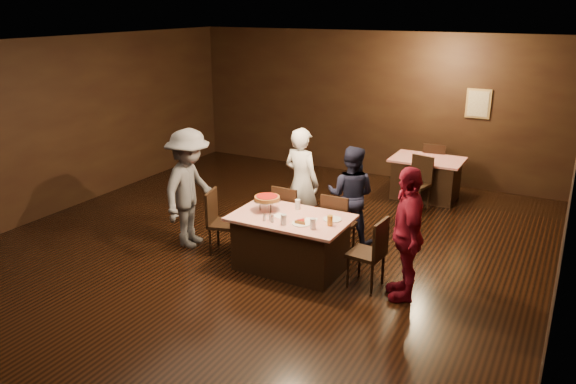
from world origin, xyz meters
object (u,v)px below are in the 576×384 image
object	(u,v)px
main_table	(291,242)
chair_far_left	(290,214)
chair_end_right	(366,252)
pizza_stand	(267,198)
chair_back_far	(434,166)
diner_white_jacket	(301,182)
glass_front_right	(313,224)
diner_red_shirt	(407,233)
plate_empty	(332,219)
chair_far_right	(339,224)
diner_navy_hoodie	(351,195)
chair_back_near	(416,184)
glass_front_left	(284,219)
chair_end_left	(224,223)
back_table	(426,178)
glass_back	(298,204)
glass_amber	(330,220)
diner_grey_knit	(190,188)

from	to	relation	value
main_table	chair_far_left	world-z (taller)	chair_far_left
chair_end_right	pizza_stand	world-z (taller)	pizza_stand
chair_back_far	diner_white_jacket	bearing A→B (deg)	63.78
glass_front_right	diner_red_shirt	bearing A→B (deg)	10.59
pizza_stand	plate_empty	bearing A→B (deg)	6.01
chair_far_left	chair_far_right	size ratio (longest dim) A/B	1.00
chair_end_right	plate_empty	bearing A→B (deg)	-100.19
chair_far_left	diner_navy_hoodie	world-z (taller)	diner_navy_hoodie
chair_back_near	glass_front_left	world-z (taller)	chair_back_near
chair_end_left	chair_back_far	bearing A→B (deg)	-38.65
back_table	diner_navy_hoodie	xyz separation A→B (m)	(-0.48, -2.64, 0.38)
pizza_stand	chair_far_right	bearing A→B (deg)	41.19
back_table	chair_far_right	world-z (taller)	chair_far_right
glass_back	chair_end_right	bearing A→B (deg)	-14.62
chair_end_left	chair_back_near	world-z (taller)	same
main_table	back_table	xyz separation A→B (m)	(0.87, 3.85, 0.00)
chair_back_near	plate_empty	bearing A→B (deg)	-82.60
diner_red_shirt	plate_empty	distance (m)	1.09
chair_back_far	glass_front_left	distance (m)	4.84
diner_white_jacket	diner_navy_hoodie	bearing A→B (deg)	-164.04
chair_far_right	plate_empty	size ratio (longest dim) A/B	3.80
chair_back_far	glass_back	size ratio (longest dim) A/B	6.79
glass_amber	pizza_stand	bearing A→B (deg)	174.29
chair_back_near	pizza_stand	size ratio (longest dim) A/B	2.50
diner_grey_knit	glass_back	xyz separation A→B (m)	(1.66, 0.29, -0.06)
pizza_stand	glass_back	size ratio (longest dim) A/B	2.71
chair_end_left	glass_amber	size ratio (longest dim) A/B	6.79
chair_end_right	glass_front_left	world-z (taller)	chair_end_right
chair_far_right	chair_back_far	world-z (taller)	same
main_table	diner_navy_hoodie	world-z (taller)	diner_navy_hoodie
diner_grey_knit	diner_red_shirt	size ratio (longest dim) A/B	1.06
diner_grey_knit	glass_front_left	world-z (taller)	diner_grey_knit
pizza_stand	glass_back	bearing A→B (deg)	35.54
main_table	chair_back_far	xyz separation A→B (m)	(0.87, 4.45, 0.09)
diner_red_shirt	plate_empty	xyz separation A→B (m)	(-1.07, 0.18, -0.07)
pizza_stand	back_table	bearing A→B (deg)	71.60
chair_far_right	glass_amber	xyz separation A→B (m)	(0.20, -0.80, 0.37)
diner_white_jacket	plate_empty	size ratio (longest dim) A/B	6.94
chair_far_left	chair_back_far	xyz separation A→B (m)	(1.27, 3.70, 0.00)
chair_far_left	glass_front_left	xyz separation A→B (m)	(0.45, -1.05, 0.37)
diner_white_jacket	diner_navy_hoodie	world-z (taller)	diner_white_jacket
back_table	chair_end_left	distance (m)	4.33
main_table	diner_white_jacket	xyz separation A→B (m)	(-0.42, 1.17, 0.48)
diner_white_jacket	diner_red_shirt	xyz separation A→B (m)	(2.04, -1.20, -0.02)
chair_end_right	glass_front_right	size ratio (longest dim) A/B	6.79
chair_far_left	plate_empty	xyz separation A→B (m)	(0.95, -0.60, 0.30)
chair_end_left	back_table	bearing A→B (deg)	-41.86
glass_front_left	glass_back	distance (m)	0.61
chair_end_right	diner_navy_hoodie	xyz separation A→B (m)	(-0.71, 1.22, 0.29)
chair_far_right	diner_grey_knit	distance (m)	2.28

